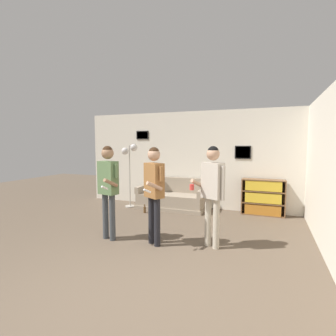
{
  "coord_description": "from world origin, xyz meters",
  "views": [
    {
      "loc": [
        1.63,
        -2.38,
        1.79
      ],
      "look_at": [
        -0.21,
        2.37,
        1.32
      ],
      "focal_mm": 28.0,
      "sensor_mm": 36.0,
      "label": 1
    }
  ],
  "objects": [
    {
      "name": "floor_lamp",
      "position": [
        -2.04,
        4.08,
        1.4
      ],
      "size": [
        0.48,
        0.28,
        1.79
      ],
      "color": "#ADA89E",
      "rests_on": "ground_plane"
    },
    {
      "name": "couch",
      "position": [
        -0.87,
        4.34,
        0.28
      ],
      "size": [
        1.89,
        0.8,
        0.84
      ],
      "color": "gray",
      "rests_on": "ground_plane"
    },
    {
      "name": "bookshelf",
      "position": [
        1.52,
        4.54,
        0.45
      ],
      "size": [
        1.05,
        0.3,
        0.91
      ],
      "color": "brown",
      "rests_on": "ground_plane"
    },
    {
      "name": "person_player_foreground_left",
      "position": [
        -1.14,
        1.69,
        1.09
      ],
      "size": [
        0.49,
        0.54,
        1.76
      ],
      "color": "#3D4247",
      "rests_on": "ground_plane"
    },
    {
      "name": "wall_back",
      "position": [
        -0.0,
        4.76,
        1.35
      ],
      "size": [
        7.35,
        0.08,
        2.7
      ],
      "color": "silver",
      "rests_on": "ground_plane"
    },
    {
      "name": "bottle_on_floor",
      "position": [
        -1.36,
        3.64,
        0.09
      ],
      "size": [
        0.07,
        0.07,
        0.22
      ],
      "color": "brown",
      "rests_on": "ground_plane"
    },
    {
      "name": "person_player_foreground_center",
      "position": [
        -0.24,
        1.76,
        1.08
      ],
      "size": [
        0.44,
        0.6,
        1.74
      ],
      "color": "black",
      "rests_on": "ground_plane"
    },
    {
      "name": "ground_plane",
      "position": [
        0.0,
        0.0,
        0.0
      ],
      "size": [
        20.0,
        20.0,
        0.0
      ],
      "primitive_type": "plane",
      "color": "brown"
    },
    {
      "name": "wall_right",
      "position": [
        2.51,
        2.37,
        1.35
      ],
      "size": [
        0.06,
        7.13,
        2.7
      ],
      "color": "silver",
      "rests_on": "ground_plane"
    },
    {
      "name": "person_watcher_holding_cup",
      "position": [
        0.74,
        2.01,
        1.09
      ],
      "size": [
        0.59,
        0.37,
        1.76
      ],
      "color": "#B7AD99",
      "rests_on": "ground_plane"
    }
  ]
}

